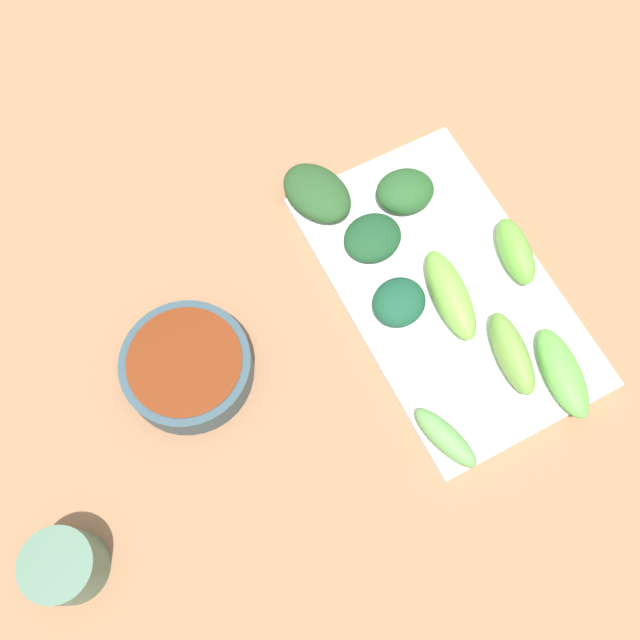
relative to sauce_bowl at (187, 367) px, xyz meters
The scene contains 13 objects.
tabletop 0.11m from the sauce_bowl, 13.09° to the right, with size 2.10×2.10×0.02m, color #966B4A.
sauce_bowl is the anchor object (origin of this frame).
serving_plate 0.25m from the sauce_bowl, ahead, with size 0.18×0.30×0.01m, color white.
broccoli_stalk_0 0.33m from the sauce_bowl, 28.56° to the right, with size 0.03×0.08×0.02m, color #5EAC46.
broccoli_leafy_1 0.26m from the sauce_bowl, 13.88° to the left, with size 0.06×0.05×0.03m, color #255627.
broccoli_stalk_2 0.24m from the sauce_bowl, 11.80° to the right, with size 0.03×0.09×0.03m, color #76B745.
broccoli_stalk_3 0.28m from the sauce_bowl, 25.43° to the right, with size 0.03×0.08×0.03m, color #6EA141.
broccoli_stalk_4 0.32m from the sauce_bowl, ahead, with size 0.03×0.07×0.03m, color #69B13F.
broccoli_leafy_5 0.21m from the sauce_bowl, ahead, with size 0.06×0.05×0.02m, color #1A4726.
broccoli_leafy_6 0.21m from the sauce_bowl, 29.20° to the left, with size 0.05×0.07×0.02m, color #264E25.
broccoli_stalk_7 0.23m from the sauce_bowl, 43.38° to the right, with size 0.02×0.07×0.02m, color #639E52.
broccoli_leafy_8 0.20m from the sauce_bowl, ahead, with size 0.05×0.05×0.02m, color #184C32.
tea_cup 0.19m from the sauce_bowl, 144.24° to the right, with size 0.06×0.06×0.05m, color #4E725C.
Camera 1 is at (-0.09, -0.20, 0.64)m, focal length 40.32 mm.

